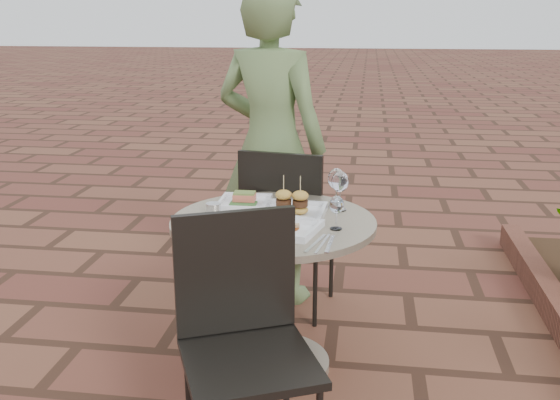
# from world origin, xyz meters

# --- Properties ---
(ground) EXTENTS (60.00, 60.00, 0.00)m
(ground) POSITION_xyz_m (0.00, 0.00, 0.00)
(ground) COLOR brown
(ground) RESTS_ON ground
(cafe_table) EXTENTS (0.90, 0.90, 0.73)m
(cafe_table) POSITION_xyz_m (0.16, -0.06, 0.48)
(cafe_table) COLOR gray
(cafe_table) RESTS_ON ground
(chair_far) EXTENTS (0.51, 0.51, 0.93)m
(chair_far) POSITION_xyz_m (0.15, 0.49, 0.55)
(chair_far) COLOR black
(chair_far) RESTS_ON ground
(chair_near) EXTENTS (0.58, 0.58, 0.93)m
(chair_near) POSITION_xyz_m (0.15, -0.68, 0.55)
(chair_near) COLOR black
(chair_near) RESTS_ON ground
(diner) EXTENTS (0.75, 0.61, 1.78)m
(diner) POSITION_xyz_m (0.03, 0.75, 0.89)
(diner) COLOR #57703D
(diner) RESTS_ON ground
(plate_salmon) EXTENTS (0.24, 0.24, 0.06)m
(plate_salmon) POSITION_xyz_m (-0.00, 0.13, 0.75)
(plate_salmon) COLOR white
(plate_salmon) RESTS_ON cafe_table
(plate_sliders) EXTENTS (0.30, 0.30, 0.19)m
(plate_sliders) POSITION_xyz_m (0.24, -0.00, 0.77)
(plate_sliders) COLOR white
(plate_sliders) RESTS_ON cafe_table
(plate_tuna) EXTENTS (0.30, 0.30, 0.03)m
(plate_tuna) POSITION_xyz_m (0.24, -0.20, 0.75)
(plate_tuna) COLOR white
(plate_tuna) RESTS_ON cafe_table
(wine_glass_right) EXTENTS (0.06, 0.06, 0.14)m
(wine_glass_right) POSITION_xyz_m (0.44, -0.15, 0.83)
(wine_glass_right) COLOR white
(wine_glass_right) RESTS_ON cafe_table
(wine_glass_mid) EXTENTS (0.08, 0.08, 0.18)m
(wine_glass_mid) POSITION_xyz_m (0.42, 0.16, 0.86)
(wine_glass_mid) COLOR white
(wine_glass_mid) RESTS_ON cafe_table
(wine_glass_far) EXTENTS (0.08, 0.08, 0.18)m
(wine_glass_far) POSITION_xyz_m (0.44, 0.12, 0.86)
(wine_glass_far) COLOR white
(wine_glass_far) RESTS_ON cafe_table
(steel_ramekin) EXTENTS (0.08, 0.08, 0.05)m
(steel_ramekin) POSITION_xyz_m (-0.12, -0.02, 0.75)
(steel_ramekin) COLOR silver
(steel_ramekin) RESTS_ON cafe_table
(cutlery_set) EXTENTS (0.13, 0.24, 0.00)m
(cutlery_set) POSITION_xyz_m (0.40, -0.34, 0.73)
(cutlery_set) COLOR silver
(cutlery_set) RESTS_ON cafe_table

